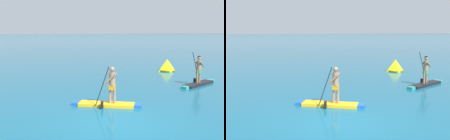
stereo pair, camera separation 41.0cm
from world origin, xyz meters
The scene contains 4 objects.
ground centered at (0.00, 0.00, 0.00)m, with size 440.00×440.00×0.00m, color #145B7A.
paddleboarder_mid_center centered at (0.27, 2.23, 0.32)m, with size 2.87×1.72×1.77m.
paddleboarder_far_right centered at (6.65, 5.05, 0.33)m, with size 3.16×1.91×1.96m.
race_marker_buoy centered at (7.53, 10.66, 0.41)m, with size 1.28×1.28×0.95m.
Camera 1 is at (-2.87, -8.90, 3.24)m, focal length 44.47 mm.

